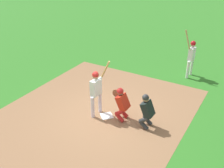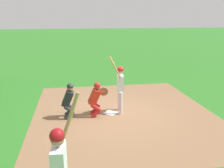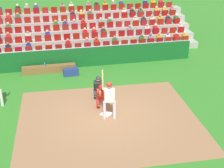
{
  "view_description": "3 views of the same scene",
  "coord_description": "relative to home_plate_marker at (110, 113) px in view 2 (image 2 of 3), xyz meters",
  "views": [
    {
      "loc": [
        -7.36,
        -4.17,
        5.72
      ],
      "look_at": [
        0.1,
        -0.17,
        1.35
      ],
      "focal_mm": 43.41,
      "sensor_mm": 36.0,
      "label": 1
    },
    {
      "loc": [
        8.59,
        -1.71,
        3.47
      ],
      "look_at": [
        0.34,
        -0.0,
        1.24
      ],
      "focal_mm": 39.77,
      "sensor_mm": 36.0,
      "label": 2
    },
    {
      "loc": [
        2.37,
        12.21,
        7.4
      ],
      "look_at": [
        -0.43,
        -0.74,
        1.13
      ],
      "focal_mm": 50.81,
      "sensor_mm": 36.0,
      "label": 3
    }
  ],
  "objects": [
    {
      "name": "home_plate_umpire",
      "position": [
        0.09,
        -1.52,
        0.69
      ],
      "size": [
        0.48,
        0.48,
        1.29
      ],
      "color": "#292B2E",
      "rests_on": "ground_plane"
    },
    {
      "name": "infield_dirt_patch",
      "position": [
        0.0,
        0.5,
        -0.01
      ],
      "size": [
        8.1,
        6.99,
        0.01
      ],
      "primitive_type": "cube",
      "rotation": [
        0.0,
        0.0,
        -0.04
      ],
      "color": "#8C6645",
      "rests_on": "ground_plane"
    },
    {
      "name": "home_plate_marker",
      "position": [
        0.0,
        0.0,
        0.0
      ],
      "size": [
        0.62,
        0.62,
        0.02
      ],
      "primitive_type": "cube",
      "rotation": [
        0.0,
        0.0,
        0.79
      ],
      "color": "white",
      "rests_on": "infield_dirt_patch"
    },
    {
      "name": "ground_plane",
      "position": [
        0.0,
        0.0,
        -0.02
      ],
      "size": [
        160.0,
        160.0,
        0.0
      ],
      "primitive_type": "plane",
      "color": "#2E7624"
    },
    {
      "name": "catcher_crouching",
      "position": [
        0.11,
        -0.55,
        0.7
      ],
      "size": [
        0.48,
        0.71,
        1.29
      ],
      "color": "red",
      "rests_on": "ground_plane"
    },
    {
      "name": "batter_at_plate",
      "position": [
        -0.06,
        0.39,
        1.09
      ],
      "size": [
        0.6,
        0.61,
        2.19
      ],
      "color": "silver",
      "rests_on": "ground_plane"
    },
    {
      "name": "on_deck_batter",
      "position": [
        4.9,
        -1.83,
        1.11
      ],
      "size": [
        0.62,
        0.54,
        2.32
      ],
      "color": "silver",
      "rests_on": "ground_plane"
    }
  ]
}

